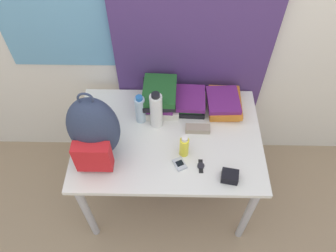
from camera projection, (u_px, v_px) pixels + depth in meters
The scene contains 15 objects.
ground_plane at pixel (167, 240), 2.33m from camera, with size 12.00×12.00×0.00m, color #9E8466.
wall_back at pixel (169, 16), 1.88m from camera, with size 6.00×0.06×2.50m.
curtain_blue at pixel (194, 22), 1.84m from camera, with size 0.97×0.04×2.50m.
desk at pixel (168, 145), 2.07m from camera, with size 1.14×0.78×0.73m.
backpack at pixel (94, 131), 1.76m from camera, with size 0.28×0.27×0.49m.
book_stack_left at pixel (160, 98), 2.07m from camera, with size 0.23×0.29×0.18m.
book_stack_center at pixel (188, 101), 2.11m from camera, with size 0.22×0.23×0.09m.
book_stack_right at pixel (224, 102), 2.11m from camera, with size 0.23×0.28×0.09m.
water_bottle at pixel (140, 109), 2.00m from camera, with size 0.06×0.06×0.21m.
sports_bottle at pixel (156, 110), 1.96m from camera, with size 0.08×0.08×0.27m.
sunscreen_bottle at pixel (184, 146), 1.86m from camera, with size 0.05×0.05×0.16m.
cell_phone at pixel (180, 164), 1.87m from camera, with size 0.09×0.10×0.02m.
sunglasses_case at pixel (198, 129), 2.01m from camera, with size 0.15×0.06×0.04m.
camera_pouch at pixel (230, 176), 1.80m from camera, with size 0.10×0.09×0.05m.
wristwatch at pixel (201, 166), 1.86m from camera, with size 0.04×0.09×0.01m.
Camera 1 is at (0.02, -0.79, 2.34)m, focal length 35.00 mm.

